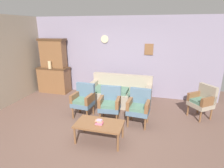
% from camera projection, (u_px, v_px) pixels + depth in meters
% --- Properties ---
extents(ground_plane, '(7.68, 7.68, 0.00)m').
position_uv_depth(ground_plane, '(98.00, 133.00, 4.20)').
color(ground_plane, brown).
extents(wall_back_with_decor, '(6.40, 0.09, 2.70)m').
position_uv_depth(wall_back_with_decor, '(122.00, 57.00, 6.21)').
color(wall_back_with_decor, gray).
rests_on(wall_back_with_decor, ground).
extents(side_cabinet, '(1.16, 0.55, 0.93)m').
position_uv_depth(side_cabinet, '(54.00, 80.00, 6.72)').
color(side_cabinet, brown).
rests_on(side_cabinet, ground).
extents(cabinet_upper_hutch, '(0.99, 0.38, 1.03)m').
position_uv_depth(cabinet_upper_hutch, '(53.00, 53.00, 6.50)').
color(cabinet_upper_hutch, brown).
rests_on(cabinet_upper_hutch, side_cabinet).
extents(vase_on_cabinet, '(0.12, 0.12, 0.27)m').
position_uv_depth(vase_on_cabinet, '(50.00, 65.00, 6.38)').
color(vase_on_cabinet, tan).
rests_on(vase_on_cabinet, side_cabinet).
extents(floral_couch, '(1.95, 0.85, 0.90)m').
position_uv_depth(floral_couch, '(120.00, 94.00, 5.69)').
color(floral_couch, gray).
rests_on(floral_couch, ground).
extents(armchair_row_middle, '(0.56, 0.53, 0.90)m').
position_uv_depth(armchair_row_middle, '(83.00, 99.00, 4.85)').
color(armchair_row_middle, slate).
rests_on(armchair_row_middle, ground).
extents(armchair_near_cabinet, '(0.56, 0.53, 0.90)m').
position_uv_depth(armchair_near_cabinet, '(110.00, 103.00, 4.62)').
color(armchair_near_cabinet, slate).
rests_on(armchair_near_cabinet, ground).
extents(armchair_near_couch_end, '(0.56, 0.53, 0.90)m').
position_uv_depth(armchair_near_couch_end, '(139.00, 106.00, 4.44)').
color(armchair_near_couch_end, slate).
rests_on(armchair_near_couch_end, ground).
extents(wingback_chair_by_fireplace, '(0.71, 0.71, 0.90)m').
position_uv_depth(wingback_chair_by_fireplace, '(202.00, 100.00, 4.77)').
color(wingback_chair_by_fireplace, gray).
rests_on(wingback_chair_by_fireplace, ground).
extents(coffee_table, '(1.00, 0.56, 0.42)m').
position_uv_depth(coffee_table, '(99.00, 125.00, 3.80)').
color(coffee_table, brown).
rests_on(coffee_table, ground).
extents(book_stack_on_table, '(0.16, 0.11, 0.11)m').
position_uv_depth(book_stack_on_table, '(99.00, 122.00, 3.73)').
color(book_stack_on_table, '#AC6577').
rests_on(book_stack_on_table, coffee_table).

